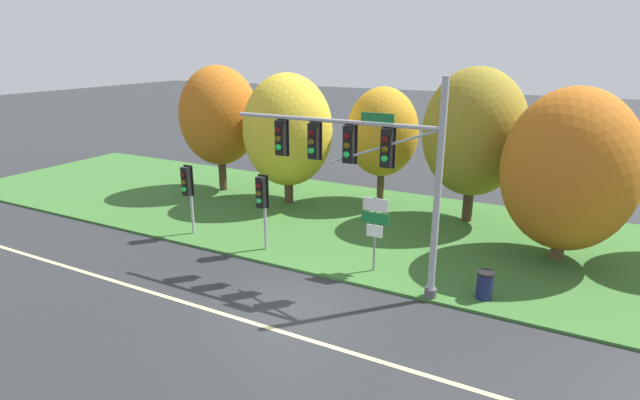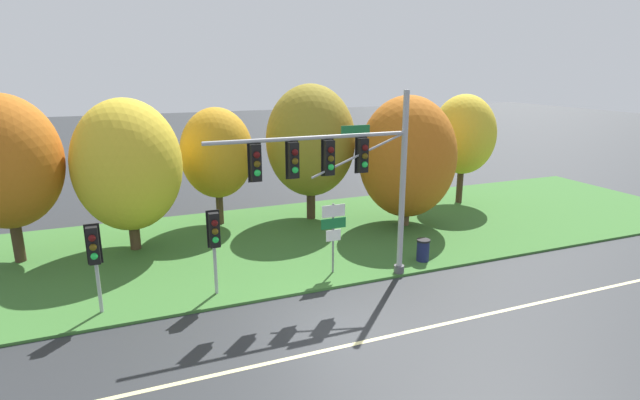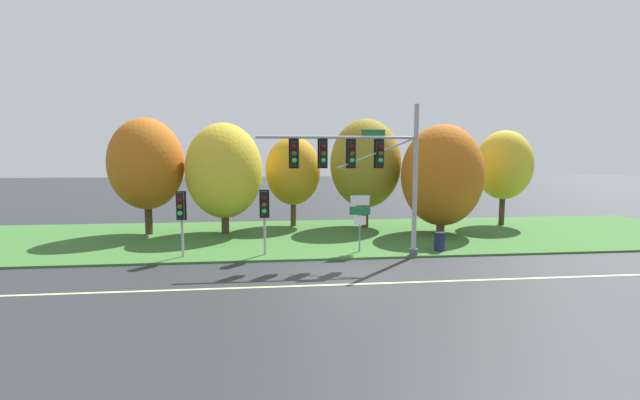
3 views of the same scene
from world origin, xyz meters
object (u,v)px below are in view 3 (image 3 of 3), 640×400
traffic_signal_mast (363,163)px  tree_mid_verge (366,164)px  tree_nearest_road (146,164)px  trash_bin (439,241)px  pedestrian_signal_further_along (264,208)px  tree_behind_signpost (293,171)px  tree_right_far (504,165)px  tree_tall_centre (442,175)px  pedestrian_signal_near_kerb (181,210)px  tree_left_of_mast (224,171)px  route_sign_post (360,214)px

traffic_signal_mast → tree_mid_verge: (1.90, 8.15, -0.21)m
traffic_signal_mast → tree_nearest_road: size_ratio=1.09×
trash_bin → pedestrian_signal_further_along: bearing=-179.7°
tree_behind_signpost → tree_right_far: size_ratio=0.94×
traffic_signal_mast → pedestrian_signal_further_along: size_ratio=2.43×
tree_tall_centre → tree_right_far: tree_tall_centre is taller
pedestrian_signal_near_kerb → tree_left_of_mast: bearing=77.8°
pedestrian_signal_further_along → tree_mid_verge: tree_mid_verge is taller
pedestrian_signal_further_along → traffic_signal_mast: bearing=-8.6°
pedestrian_signal_near_kerb → tree_mid_verge: size_ratio=0.44×
tree_mid_verge → tree_right_far: tree_mid_verge is taller
tree_left_of_mast → pedestrian_signal_further_along: bearing=-67.6°
tree_nearest_road → tree_behind_signpost: bearing=13.1°
tree_nearest_road → trash_bin: tree_nearest_road is taller
tree_mid_verge → tree_right_far: (9.39, -0.26, -0.11)m
route_sign_post → tree_behind_signpost: size_ratio=0.47×
pedestrian_signal_further_along → tree_behind_signpost: 8.63m
traffic_signal_mast → tree_left_of_mast: (-7.01, 6.74, -0.58)m
tree_tall_centre → trash_bin: 5.81m
route_sign_post → tree_nearest_road: (-11.63, 5.98, 2.32)m
traffic_signal_mast → trash_bin: bearing=10.2°
tree_mid_verge → trash_bin: (2.15, -7.42, -3.69)m
tree_mid_verge → trash_bin: bearing=-73.8°
pedestrian_signal_near_kerb → tree_nearest_road: 7.34m
tree_mid_verge → tree_left_of_mast: bearing=-171.0°
pedestrian_signal_further_along → tree_left_of_mast: tree_left_of_mast is taller
tree_right_far → tree_behind_signpost: bearing=175.4°
pedestrian_signal_near_kerb → tree_tall_centre: tree_tall_centre is taller
tree_mid_verge → tree_tall_centre: 4.98m
traffic_signal_mast → tree_tall_centre: size_ratio=1.15×
tree_left_of_mast → tree_tall_centre: size_ratio=1.01×
tree_right_far → pedestrian_signal_near_kerb: bearing=-159.8°
tree_left_of_mast → tree_right_far: tree_left_of_mast is taller
tree_left_of_mast → trash_bin: (11.07, -6.01, -3.31)m
pedestrian_signal_near_kerb → tree_left_of_mast: size_ratio=0.46×
tree_behind_signpost → trash_bin: size_ratio=6.40×
route_sign_post → trash_bin: bearing=-3.8°
pedestrian_signal_near_kerb → pedestrian_signal_further_along: pedestrian_signal_further_along is taller
pedestrian_signal_near_kerb → tree_tall_centre: size_ratio=0.47×
tree_mid_verge → tree_right_far: size_ratio=1.11×
pedestrian_signal_further_along → tree_left_of_mast: (-2.49, 6.05, 1.53)m
traffic_signal_mast → tree_right_far: bearing=35.0°
pedestrian_signal_further_along → tree_mid_verge: bearing=49.3°
tree_nearest_road → tree_mid_verge: (13.44, 1.17, -0.03)m
pedestrian_signal_near_kerb → tree_mid_verge: tree_mid_verge is taller
route_sign_post → tree_behind_signpost: (-2.87, 8.02, 1.81)m
pedestrian_signal_near_kerb → route_sign_post: size_ratio=1.09×
pedestrian_signal_further_along → tree_tall_centre: 11.51m
tree_nearest_road → tree_left_of_mast: (4.53, -0.24, -0.41)m
pedestrian_signal_further_along → tree_tall_centre: (10.46, 4.62, 1.26)m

